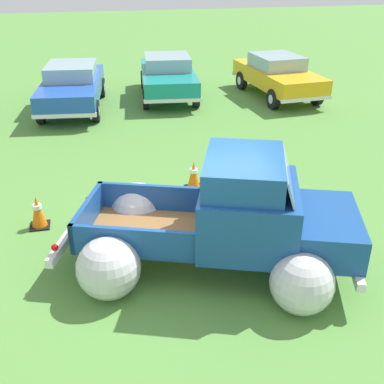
{
  "coord_description": "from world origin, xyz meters",
  "views": [
    {
      "loc": [
        -1.65,
        -6.29,
        4.56
      ],
      "look_at": [
        0.0,
        1.03,
        0.81
      ],
      "focal_mm": 44.5,
      "sensor_mm": 36.0,
      "label": 1
    }
  ],
  "objects_px": {
    "lane_cone_0": "(194,175)",
    "lane_cone_1": "(38,212)",
    "show_car_0": "(72,85)",
    "show_car_2": "(278,75)",
    "vintage_pickup_truck": "(231,225)",
    "show_car_1": "(168,75)"
  },
  "relations": [
    {
      "from": "show_car_2",
      "to": "lane_cone_0",
      "type": "distance_m",
      "value": 8.12
    },
    {
      "from": "vintage_pickup_truck",
      "to": "show_car_2",
      "type": "xyz_separation_m",
      "value": [
        4.64,
        9.61,
        0.02
      ]
    },
    {
      "from": "show_car_1",
      "to": "show_car_2",
      "type": "height_order",
      "value": "same"
    },
    {
      "from": "show_car_1",
      "to": "lane_cone_0",
      "type": "bearing_deg",
      "value": 0.04
    },
    {
      "from": "vintage_pickup_truck",
      "to": "show_car_2",
      "type": "relative_size",
      "value": 1.15
    },
    {
      "from": "show_car_2",
      "to": "lane_cone_1",
      "type": "distance_m",
      "value": 10.89
    },
    {
      "from": "lane_cone_0",
      "to": "lane_cone_1",
      "type": "distance_m",
      "value": 3.31
    },
    {
      "from": "lane_cone_0",
      "to": "show_car_1",
      "type": "bearing_deg",
      "value": 84.1
    },
    {
      "from": "lane_cone_0",
      "to": "lane_cone_1",
      "type": "height_order",
      "value": "same"
    },
    {
      "from": "show_car_0",
      "to": "vintage_pickup_truck",
      "type": "bearing_deg",
      "value": 20.64
    },
    {
      "from": "vintage_pickup_truck",
      "to": "show_car_2",
      "type": "distance_m",
      "value": 10.67
    },
    {
      "from": "show_car_0",
      "to": "lane_cone_0",
      "type": "distance_m",
      "value": 7.2
    },
    {
      "from": "vintage_pickup_truck",
      "to": "show_car_1",
      "type": "bearing_deg",
      "value": 105.31
    },
    {
      "from": "show_car_0",
      "to": "lane_cone_1",
      "type": "distance_m",
      "value": 7.72
    },
    {
      "from": "show_car_0",
      "to": "lane_cone_1",
      "type": "relative_size",
      "value": 7.42
    },
    {
      "from": "show_car_0",
      "to": "lane_cone_1",
      "type": "bearing_deg",
      "value": 1.49
    },
    {
      "from": "lane_cone_0",
      "to": "show_car_2",
      "type": "bearing_deg",
      "value": 55.68
    },
    {
      "from": "show_car_1",
      "to": "lane_cone_1",
      "type": "height_order",
      "value": "show_car_1"
    },
    {
      "from": "show_car_0",
      "to": "show_car_2",
      "type": "height_order",
      "value": "same"
    },
    {
      "from": "lane_cone_1",
      "to": "lane_cone_0",
      "type": "bearing_deg",
      "value": 16.63
    },
    {
      "from": "lane_cone_0",
      "to": "lane_cone_1",
      "type": "relative_size",
      "value": 1.0
    },
    {
      "from": "lane_cone_0",
      "to": "vintage_pickup_truck",
      "type": "bearing_deg",
      "value": -91.32
    }
  ]
}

